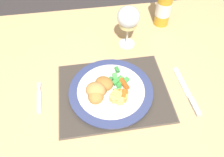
{
  "coord_description": "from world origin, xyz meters",
  "views": [
    {
      "loc": [
        -0.08,
        -0.52,
        1.35
      ],
      "look_at": [
        -0.01,
        -0.07,
        0.78
      ],
      "focal_mm": 35.0,
      "sensor_mm": 36.0,
      "label": 1
    }
  ],
  "objects_px": {
    "dinner_plate": "(111,91)",
    "bottle": "(165,4)",
    "table_knife": "(188,94)",
    "dining_table": "(112,86)",
    "wine_glass": "(128,19)",
    "fork": "(39,99)"
  },
  "relations": [
    {
      "from": "fork",
      "to": "table_knife",
      "type": "relative_size",
      "value": 0.61
    },
    {
      "from": "dining_table",
      "to": "fork",
      "type": "distance_m",
      "value": 0.29
    },
    {
      "from": "dining_table",
      "to": "dinner_plate",
      "type": "bearing_deg",
      "value": -100.93
    },
    {
      "from": "dinner_plate",
      "to": "bottle",
      "type": "distance_m",
      "value": 0.45
    },
    {
      "from": "bottle",
      "to": "dining_table",
      "type": "bearing_deg",
      "value": -136.53
    },
    {
      "from": "table_knife",
      "to": "bottle",
      "type": "height_order",
      "value": "bottle"
    },
    {
      "from": "dinner_plate",
      "to": "bottle",
      "type": "height_order",
      "value": "bottle"
    },
    {
      "from": "dinner_plate",
      "to": "bottle",
      "type": "bearing_deg",
      "value": 51.33
    },
    {
      "from": "dinner_plate",
      "to": "table_knife",
      "type": "bearing_deg",
      "value": -9.47
    },
    {
      "from": "dinner_plate",
      "to": "wine_glass",
      "type": "relative_size",
      "value": 1.64
    },
    {
      "from": "fork",
      "to": "wine_glass",
      "type": "xyz_separation_m",
      "value": [
        0.34,
        0.22,
        0.12
      ]
    },
    {
      "from": "table_knife",
      "to": "wine_glass",
      "type": "bearing_deg",
      "value": 119.1
    },
    {
      "from": "dining_table",
      "to": "wine_glass",
      "type": "distance_m",
      "value": 0.27
    },
    {
      "from": "dining_table",
      "to": "table_knife",
      "type": "distance_m",
      "value": 0.3
    },
    {
      "from": "dinner_plate",
      "to": "bottle",
      "type": "xyz_separation_m",
      "value": [
        0.28,
        0.35,
        0.08
      ]
    },
    {
      "from": "bottle",
      "to": "dinner_plate",
      "type": "bearing_deg",
      "value": -128.67
    },
    {
      "from": "dining_table",
      "to": "bottle",
      "type": "xyz_separation_m",
      "value": [
        0.26,
        0.25,
        0.19
      ]
    },
    {
      "from": "dinner_plate",
      "to": "table_knife",
      "type": "distance_m",
      "value": 0.26
    },
    {
      "from": "dining_table",
      "to": "fork",
      "type": "xyz_separation_m",
      "value": [
        -0.26,
        -0.09,
        0.1
      ]
    },
    {
      "from": "table_knife",
      "to": "bottle",
      "type": "relative_size",
      "value": 0.79
    },
    {
      "from": "wine_glass",
      "to": "dining_table",
      "type": "bearing_deg",
      "value": -121.25
    },
    {
      "from": "dining_table",
      "to": "bottle",
      "type": "height_order",
      "value": "bottle"
    }
  ]
}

